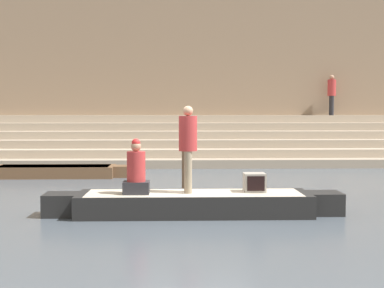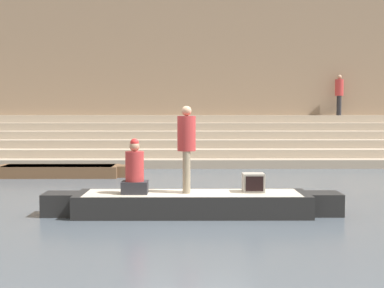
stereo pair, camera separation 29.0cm
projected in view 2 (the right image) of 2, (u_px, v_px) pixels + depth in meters
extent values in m
plane|color=#4C5660|center=(195.00, 208.00, 11.42)|extent=(120.00, 120.00, 0.00)
cube|color=tan|center=(192.00, 159.00, 21.43)|extent=(36.00, 4.61, 0.32)
cube|color=#B2A28D|center=(192.00, 150.00, 21.80)|extent=(36.00, 3.84, 0.32)
cube|color=tan|center=(192.00, 142.00, 22.16)|extent=(36.00, 3.07, 0.32)
cube|color=#B2A28D|center=(192.00, 134.00, 22.52)|extent=(36.00, 2.30, 0.32)
cube|color=tan|center=(192.00, 126.00, 22.89)|extent=(36.00, 1.54, 0.32)
cube|color=#B2A28D|center=(192.00, 119.00, 23.25)|extent=(36.00, 0.77, 0.32)
cube|color=#937A60|center=(192.00, 70.00, 24.10)|extent=(34.20, 1.20, 7.85)
cube|color=brown|center=(192.00, 151.00, 23.70)|extent=(34.20, 0.12, 0.60)
cube|color=black|center=(192.00, 204.00, 10.63)|extent=(4.61, 1.19, 0.44)
cube|color=beige|center=(192.00, 194.00, 10.62)|extent=(4.24, 1.09, 0.05)
cube|color=black|center=(324.00, 204.00, 10.65)|extent=(0.65, 0.66, 0.44)
cube|color=black|center=(60.00, 204.00, 10.62)|extent=(0.65, 0.66, 0.44)
cylinder|color=olive|center=(160.00, 192.00, 11.32)|extent=(2.59, 0.04, 0.04)
cylinder|color=gray|center=(187.00, 171.00, 10.73)|extent=(0.15, 0.15, 0.83)
cylinder|color=gray|center=(187.00, 172.00, 10.54)|extent=(0.15, 0.15, 0.83)
cylinder|color=#B23333|center=(187.00, 133.00, 10.59)|extent=(0.36, 0.36, 0.69)
sphere|color=tan|center=(186.00, 111.00, 10.56)|extent=(0.20, 0.20, 0.20)
cube|color=#28282D|center=(135.00, 187.00, 10.51)|extent=(0.51, 0.40, 0.24)
cylinder|color=#B23333|center=(135.00, 166.00, 10.49)|extent=(0.36, 0.36, 0.59)
sphere|color=tan|center=(135.00, 146.00, 10.46)|extent=(0.20, 0.20, 0.20)
sphere|color=red|center=(134.00, 143.00, 10.46)|extent=(0.17, 0.17, 0.17)
cube|color=#9E998E|center=(253.00, 183.00, 10.74)|extent=(0.43, 0.40, 0.38)
cube|color=black|center=(255.00, 184.00, 10.54)|extent=(0.35, 0.02, 0.30)
cube|color=brown|center=(59.00, 171.00, 16.86)|extent=(3.77, 1.15, 0.35)
cube|color=tan|center=(59.00, 166.00, 16.85)|extent=(3.47, 1.05, 0.05)
cube|color=brown|center=(127.00, 171.00, 16.88)|extent=(0.53, 0.63, 0.35)
cylinder|color=brown|center=(187.00, 172.00, 12.80)|extent=(0.18, 0.18, 1.23)
cylinder|color=#28282D|center=(338.00, 106.00, 23.36)|extent=(0.15, 0.15, 0.85)
cylinder|color=#28282D|center=(340.00, 106.00, 23.16)|extent=(0.15, 0.15, 0.85)
cylinder|color=#B23333|center=(339.00, 88.00, 23.21)|extent=(0.36, 0.36, 0.71)
sphere|color=tan|center=(339.00, 77.00, 23.18)|extent=(0.20, 0.20, 0.20)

